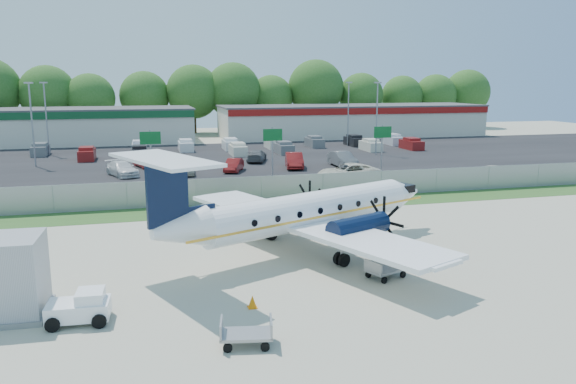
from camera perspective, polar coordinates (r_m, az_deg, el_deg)
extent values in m
plane|color=#B5B099|center=(30.37, 2.92, -6.40)|extent=(170.00, 170.00, 0.00)
cube|color=#2D561E|center=(41.56, -2.12, -1.55)|extent=(170.00, 4.00, 0.02)
cube|color=black|center=(48.27, -3.95, 0.23)|extent=(170.00, 8.00, 0.02)
cube|color=black|center=(68.75, -7.29, 3.45)|extent=(170.00, 32.00, 0.02)
cube|color=gray|center=(43.27, -2.71, 0.30)|extent=(120.00, 0.02, 1.90)
cube|color=gray|center=(43.09, -2.73, 1.58)|extent=(120.00, 0.06, 0.06)
cube|color=gray|center=(43.46, -2.70, -0.93)|extent=(120.00, 0.06, 0.06)
cube|color=silver|center=(91.06, -24.49, 6.00)|extent=(46.00, 12.00, 5.00)
cube|color=#474749|center=(90.91, -24.62, 7.64)|extent=(46.40, 12.40, 0.24)
cube|color=#0F4723|center=(84.94, -25.26, 6.99)|extent=(46.00, 0.20, 1.00)
cube|color=silver|center=(96.34, 6.49, 7.16)|extent=(44.00, 12.00, 5.00)
cube|color=#474749|center=(96.19, 6.52, 8.71)|extent=(44.40, 12.40, 0.24)
cube|color=maroon|center=(90.57, 7.92, 8.14)|extent=(44.00, 0.20, 1.00)
cylinder|color=gray|center=(51.00, -13.73, 3.36)|extent=(0.14, 0.14, 5.00)
cube|color=#0C5923|center=(50.64, -13.82, 5.36)|extent=(1.80, 0.08, 1.10)
cylinder|color=gray|center=(52.36, -1.59, 3.87)|extent=(0.14, 0.14, 5.00)
cube|color=#0C5923|center=(52.01, -1.57, 5.82)|extent=(1.80, 0.08, 1.10)
cylinder|color=gray|center=(55.89, 9.48, 4.19)|extent=(0.14, 0.14, 5.00)
cube|color=#0C5923|center=(55.57, 9.60, 6.01)|extent=(1.80, 0.08, 1.10)
cylinder|color=gray|center=(66.65, -24.54, 6.18)|extent=(0.18, 0.18, 9.00)
cube|color=gray|center=(66.49, -24.86, 10.03)|extent=(0.90, 0.35, 0.18)
cylinder|color=gray|center=(71.79, 9.00, 7.33)|extent=(0.18, 0.18, 9.00)
cube|color=gray|center=(71.63, 9.11, 10.92)|extent=(0.90, 0.35, 0.18)
cylinder|color=gray|center=(76.51, -23.33, 6.79)|extent=(0.18, 0.18, 9.00)
cube|color=gray|center=(76.36, -23.59, 10.15)|extent=(0.90, 0.35, 0.18)
cylinder|color=gray|center=(81.02, 6.14, 7.83)|extent=(0.18, 0.18, 9.00)
cube|color=gray|center=(80.89, 6.20, 11.01)|extent=(0.90, 0.35, 0.18)
cylinder|color=white|center=(30.64, 2.32, -1.85)|extent=(12.84, 7.03, 1.99)
cone|color=white|center=(36.03, 11.70, -0.10)|extent=(2.91, 2.75, 1.99)
cone|color=white|center=(26.29, -10.97, -3.78)|extent=(3.30, 2.91, 1.99)
cube|color=black|center=(35.80, 11.50, 0.43)|extent=(1.41, 1.63, 0.47)
cube|color=white|center=(30.45, 1.55, -3.05)|extent=(10.40, 18.29, 0.23)
cylinder|color=black|center=(29.00, 7.17, -3.54)|extent=(3.73, 2.47, 1.15)
cylinder|color=black|center=(33.42, -0.26, -1.48)|extent=(3.73, 2.47, 1.15)
cube|color=black|center=(25.67, -12.16, -0.11)|extent=(1.91, 0.96, 3.04)
cube|color=white|center=(25.37, -12.51, 3.24)|extent=(4.89, 6.97, 0.15)
cylinder|color=gray|center=(34.71, 9.18, -3.10)|extent=(0.13, 0.13, 1.36)
cylinder|color=black|center=(34.81, 9.16, -3.72)|extent=(0.61, 0.41, 0.59)
cylinder|color=black|center=(28.64, 5.46, -6.82)|extent=(0.78, 0.65, 0.67)
cylinder|color=black|center=(33.11, -1.83, -4.28)|extent=(0.78, 0.65, 0.67)
cube|color=white|center=(23.55, -20.50, -11.13)|extent=(2.40, 1.53, 0.65)
cube|color=white|center=(23.29, -19.44, -9.96)|extent=(1.09, 1.26, 0.46)
cube|color=black|center=(23.22, -18.41, -9.91)|extent=(0.23, 1.03, 0.37)
cylinder|color=black|center=(23.14, -22.82, -12.33)|extent=(0.57, 0.24, 0.56)
cylinder|color=black|center=(24.44, -22.15, -11.01)|extent=(0.57, 0.24, 0.56)
cylinder|color=black|center=(22.85, -18.63, -12.33)|extent=(0.57, 0.24, 0.56)
cylinder|color=black|center=(24.17, -18.20, -10.98)|extent=(0.57, 0.24, 0.56)
cube|color=gray|center=(20.43, -4.25, -14.21)|extent=(2.01, 1.43, 0.11)
cube|color=gray|center=(20.34, -6.80, -13.53)|extent=(0.28, 1.10, 0.55)
cube|color=gray|center=(20.32, -1.73, -13.47)|extent=(0.28, 1.10, 0.55)
cylinder|color=black|center=(20.10, -6.15, -15.49)|extent=(0.35, 0.17, 0.33)
cylinder|color=black|center=(21.01, -6.05, -14.25)|extent=(0.35, 0.17, 0.33)
cylinder|color=black|center=(20.09, -2.34, -15.44)|extent=(0.35, 0.17, 0.33)
cylinder|color=black|center=(21.00, -2.42, -14.21)|extent=(0.35, 0.17, 0.33)
cube|color=gray|center=(27.21, 9.91, -7.75)|extent=(2.13, 1.73, 0.11)
cube|color=gray|center=(26.51, 8.63, -7.58)|extent=(0.49, 1.05, 0.55)
cube|color=gray|center=(27.75, 11.17, -6.81)|extent=(0.49, 1.05, 0.55)
cylinder|color=black|center=(26.52, 9.75, -8.82)|extent=(0.35, 0.23, 0.33)
cylinder|color=black|center=(27.17, 8.17, -8.27)|extent=(0.35, 0.23, 0.33)
cylinder|color=black|center=(27.44, 11.60, -8.20)|extent=(0.35, 0.23, 0.33)
cylinder|color=black|center=(28.07, 10.03, -7.69)|extent=(0.35, 0.23, 0.33)
cube|color=#A9ABB0|center=(24.89, -26.64, -7.72)|extent=(2.79, 2.79, 3.22)
cube|color=gray|center=(25.38, -26.34, -10.94)|extent=(3.02, 3.02, 0.21)
cone|color=orange|center=(23.55, -3.64, -11.03)|extent=(0.36, 0.36, 0.54)
cube|color=orange|center=(23.65, -3.64, -11.60)|extent=(0.38, 0.38, 0.03)
cone|color=orange|center=(39.18, 2.26, -1.92)|extent=(0.38, 0.38, 0.57)
cube|color=orange|center=(39.24, 2.25, -2.30)|extent=(0.40, 0.40, 0.03)
imported|color=beige|center=(52.51, 6.12, 1.08)|extent=(6.12, 3.03, 1.67)
imported|color=beige|center=(55.73, 20.41, 1.02)|extent=(5.86, 3.84, 1.50)
imported|color=silver|center=(57.55, -16.47, 1.57)|extent=(3.70, 5.36, 1.44)
imported|color=beige|center=(57.05, -10.39, 1.76)|extent=(2.13, 4.70, 1.56)
imported|color=maroon|center=(58.22, -5.51, 2.08)|extent=(2.77, 4.30, 1.34)
imported|color=maroon|center=(60.31, 0.63, 2.45)|extent=(2.69, 5.24, 1.65)
imported|color=#595B5E|center=(61.51, 5.53, 2.57)|extent=(1.99, 5.11, 1.66)
imported|color=maroon|center=(62.65, -14.27, 2.43)|extent=(2.83, 4.73, 1.47)
imported|color=#595B5E|center=(65.26, -3.20, 3.10)|extent=(3.38, 5.19, 1.40)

